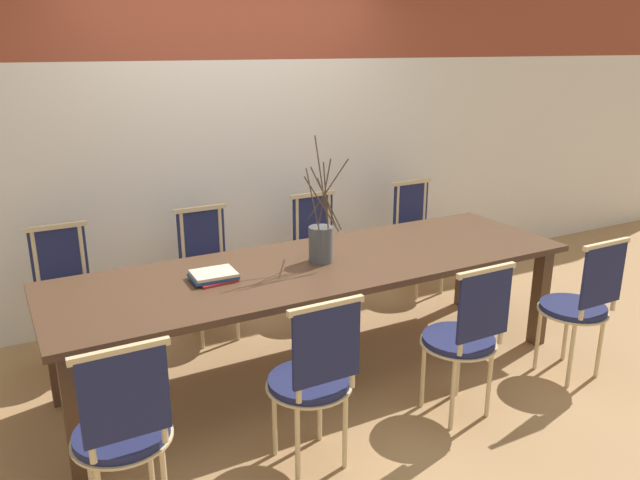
{
  "coord_description": "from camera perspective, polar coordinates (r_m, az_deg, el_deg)",
  "views": [
    {
      "loc": [
        -1.76,
        -3.22,
        2.05
      ],
      "look_at": [
        0.0,
        0.0,
        0.9
      ],
      "focal_mm": 35.0,
      "sensor_mm": 36.0,
      "label": 1
    }
  ],
  "objects": [
    {
      "name": "ground_plane",
      "position": [
        4.2,
        0.0,
        -11.76
      ],
      "size": [
        16.0,
        16.0,
        0.0
      ],
      "primitive_type": "plane",
      "color": "#A87F51"
    },
    {
      "name": "wall_rear",
      "position": [
        4.95,
        -7.86,
        12.05
      ],
      "size": [
        12.0,
        0.06,
        3.2
      ],
      "color": "white",
      "rests_on": "ground_plane"
    },
    {
      "name": "dining_table",
      "position": [
        3.92,
        0.0,
        -3.14
      ],
      "size": [
        3.31,
        1.0,
        0.75
      ],
      "color": "#4C3321",
      "rests_on": "ground_plane"
    },
    {
      "name": "chair_near_leftend",
      "position": [
        2.85,
        -17.55,
        -16.08
      ],
      "size": [
        0.43,
        0.43,
        0.95
      ],
      "color": "#1E234C",
      "rests_on": "ground_plane"
    },
    {
      "name": "chair_near_left",
      "position": [
        3.09,
        -0.58,
        -12.3
      ],
      "size": [
        0.43,
        0.43,
        0.95
      ],
      "color": "#1E234C",
      "rests_on": "ground_plane"
    },
    {
      "name": "chair_near_center",
      "position": [
        3.59,
        13.12,
        -8.37
      ],
      "size": [
        0.43,
        0.43,
        0.95
      ],
      "color": "#1E234C",
      "rests_on": "ground_plane"
    },
    {
      "name": "chair_near_right",
      "position": [
        4.23,
        22.73,
        -5.27
      ],
      "size": [
        0.43,
        0.43,
        0.95
      ],
      "color": "#1E234C",
      "rests_on": "ground_plane"
    },
    {
      "name": "chair_far_leftend",
      "position": [
        4.37,
        -22.22,
        -4.51
      ],
      "size": [
        0.43,
        0.43,
        0.95
      ],
      "rotation": [
        0.0,
        0.0,
        3.14
      ],
      "color": "#1E234C",
      "rests_on": "ground_plane"
    },
    {
      "name": "chair_far_left",
      "position": [
        4.54,
        -10.13,
        -2.58
      ],
      "size": [
        0.43,
        0.43,
        0.95
      ],
      "rotation": [
        0.0,
        0.0,
        3.14
      ],
      "color": "#1E234C",
      "rests_on": "ground_plane"
    },
    {
      "name": "chair_far_center",
      "position": [
        4.89,
        0.06,
        -0.86
      ],
      "size": [
        0.43,
        0.43,
        0.95
      ],
      "rotation": [
        0.0,
        0.0,
        3.14
      ],
      "color": "#1E234C",
      "rests_on": "ground_plane"
    },
    {
      "name": "chair_far_right",
      "position": [
        5.39,
        9.0,
        0.67
      ],
      "size": [
        0.43,
        0.43,
        0.95
      ],
      "rotation": [
        0.0,
        0.0,
        3.14
      ],
      "color": "#1E234C",
      "rests_on": "ground_plane"
    },
    {
      "name": "vase_centerpiece",
      "position": [
        3.87,
        0.07,
        -0.22
      ],
      "size": [
        0.33,
        0.33,
        0.8
      ],
      "color": "#4C5156",
      "rests_on": "dining_table"
    },
    {
      "name": "book_stack",
      "position": [
        3.66,
        -9.69,
        -3.26
      ],
      "size": [
        0.26,
        0.22,
        0.05
      ],
      "color": "maroon",
      "rests_on": "dining_table"
    }
  ]
}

